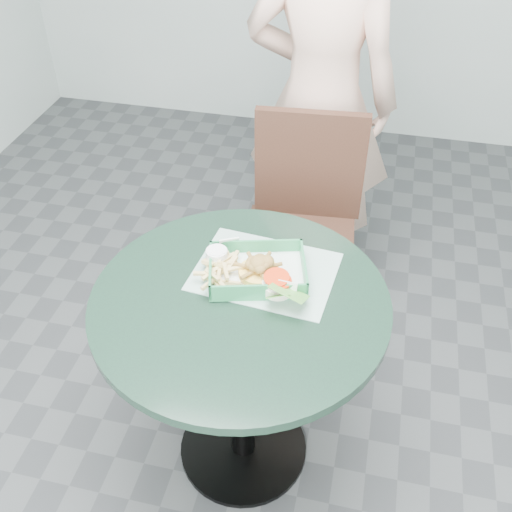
% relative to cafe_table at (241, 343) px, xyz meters
% --- Properties ---
extents(floor, '(4.00, 5.00, 0.02)m').
position_rel_cafe_table_xyz_m(floor, '(0.00, 0.00, -0.58)').
color(floor, '#303335').
rests_on(floor, ground).
extents(cafe_table, '(0.85, 0.85, 0.75)m').
position_rel_cafe_table_xyz_m(cafe_table, '(0.00, 0.00, 0.00)').
color(cafe_table, black).
rests_on(cafe_table, floor).
extents(dining_chair, '(0.43, 0.43, 0.93)m').
position_rel_cafe_table_xyz_m(dining_chair, '(0.07, 0.75, -0.05)').
color(dining_chair, '#42301F').
rests_on(dining_chair, floor).
extents(diner_person, '(0.76, 0.53, 1.99)m').
position_rel_cafe_table_xyz_m(diner_person, '(0.07, 1.08, 0.41)').
color(diner_person, beige).
rests_on(diner_person, floor).
extents(placemat, '(0.43, 0.34, 0.00)m').
position_rel_cafe_table_xyz_m(placemat, '(0.05, 0.12, 0.17)').
color(placemat, '#94B8AC').
rests_on(placemat, cafe_table).
extents(food_basket, '(0.28, 0.20, 0.06)m').
position_rel_cafe_table_xyz_m(food_basket, '(0.03, 0.10, 0.19)').
color(food_basket, '#2A854F').
rests_on(food_basket, placemat).
extents(crab_sandwich, '(0.12, 0.12, 0.07)m').
position_rel_cafe_table_xyz_m(crab_sandwich, '(0.03, 0.09, 0.22)').
color(crab_sandwich, '#F3BD4C').
rests_on(crab_sandwich, food_basket).
extents(fries_pile, '(0.16, 0.17, 0.05)m').
position_rel_cafe_table_xyz_m(fries_pile, '(-0.08, 0.09, 0.21)').
color(fries_pile, '#E0C074').
rests_on(fries_pile, food_basket).
extents(sauce_ramekin, '(0.06, 0.06, 0.04)m').
position_rel_cafe_table_xyz_m(sauce_ramekin, '(-0.09, 0.14, 0.22)').
color(sauce_ramekin, white).
rests_on(sauce_ramekin, food_basket).
extents(garnish_cup, '(0.13, 0.13, 0.05)m').
position_rel_cafe_table_xyz_m(garnish_cup, '(0.09, 0.01, 0.21)').
color(garnish_cup, white).
rests_on(garnish_cup, food_basket).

